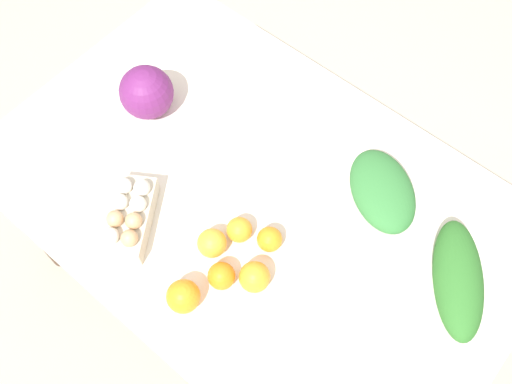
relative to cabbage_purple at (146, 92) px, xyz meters
name	(u,v)px	position (x,y,z in m)	size (l,w,h in m)	color
ground_plane	(256,286)	(-0.42, 0.02, -0.85)	(8.00, 8.00, 0.00)	#B2A899
dining_table	(256,211)	(-0.42, 0.02, -0.17)	(1.46, 0.95, 0.77)	silver
cabbage_purple	(146,92)	(0.00, 0.00, 0.00)	(0.15, 0.15, 0.15)	#6B2366
egg_carton	(129,216)	(-0.22, 0.30, -0.03)	(0.21, 0.25, 0.09)	beige
greens_bunch_kale	(382,191)	(-0.68, -0.19, -0.04)	(0.25, 0.16, 0.08)	#337538
greens_bunch_dandelion	(458,279)	(-0.96, -0.10, -0.03)	(0.31, 0.12, 0.09)	#2D6B28
orange_0	(254,277)	(-0.58, 0.21, -0.04)	(0.08, 0.08, 0.08)	orange
orange_1	(212,243)	(-0.44, 0.21, -0.04)	(0.08, 0.08, 0.08)	#F9A833
orange_2	(221,276)	(-0.51, 0.26, -0.04)	(0.07, 0.07, 0.07)	orange
orange_3	(270,239)	(-0.54, 0.11, -0.04)	(0.07, 0.07, 0.07)	orange
orange_4	(183,296)	(-0.48, 0.36, -0.04)	(0.08, 0.08, 0.08)	orange
orange_5	(239,230)	(-0.46, 0.14, -0.04)	(0.07, 0.07, 0.07)	orange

